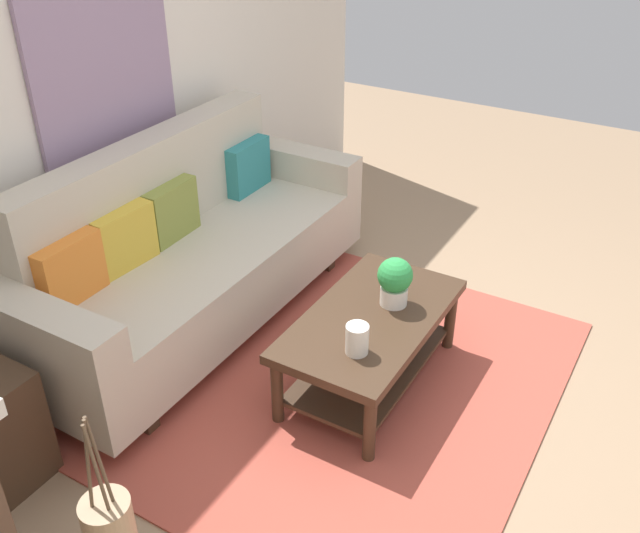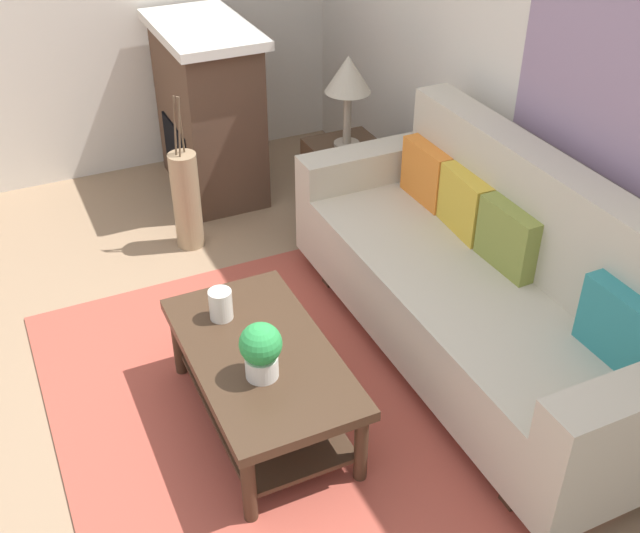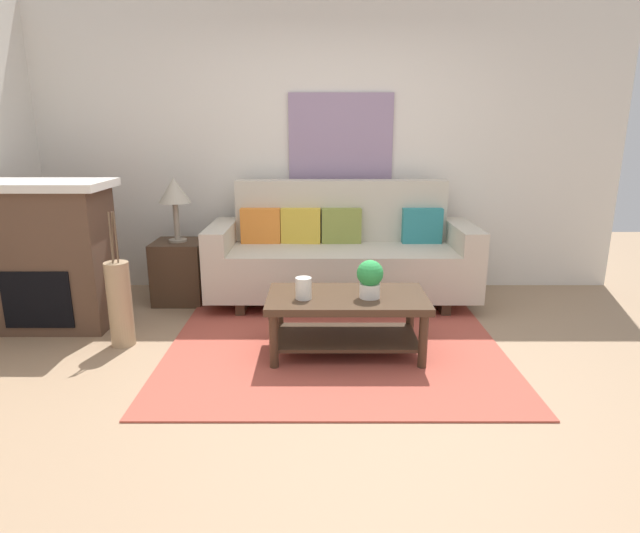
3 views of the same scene
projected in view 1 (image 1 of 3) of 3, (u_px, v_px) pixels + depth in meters
The scene contains 15 objects.
ground_plane at pixel (427, 415), 3.52m from camera, with size 9.56×9.56×0.00m, color #9E7F60.
wall_back at pixel (85, 87), 3.71m from camera, with size 5.56×0.10×2.70m, color silver.
area_rug at pixel (340, 381), 3.73m from camera, with size 2.39×2.09×0.01m, color #B24C3D.
couch at pixel (192, 255), 4.02m from camera, with size 2.34×0.84×1.08m.
throw_pillow_orange at pixel (69, 270), 3.40m from camera, with size 0.36×0.12×0.32m, color orange.
throw_pillow_mustard at pixel (124, 239), 3.67m from camera, with size 0.36×0.12×0.32m, color gold.
throw_pillow_olive at pixel (170, 211), 3.95m from camera, with size 0.36×0.12×0.32m, color olive.
throw_pillow_teal at pixel (247, 166), 4.49m from camera, with size 0.36×0.12×0.32m, color teal.
coffee_table at pixel (371, 334), 3.57m from camera, with size 1.10×0.60×0.43m.
tabletop_vase at pixel (357, 339), 3.22m from camera, with size 0.11×0.11×0.15m, color white.
potted_plant_tabletop at pixel (395, 280), 3.53m from camera, with size 0.18×0.18×0.26m.
floor_vase_branch_a at pixel (99, 460), 2.19m from camera, with size 0.01×0.01×0.36m, color brown.
floor_vase_branch_b at pixel (88, 465), 2.18m from camera, with size 0.01×0.01×0.36m, color brown.
floor_vase_branch_c at pixel (96, 469), 2.16m from camera, with size 0.01×0.01×0.36m, color brown.
framed_painting at pixel (105, 67), 3.70m from camera, with size 0.98×0.03×0.84m, color gray.
Camera 1 is at (-2.53, -0.87, 2.46)m, focal length 39.44 mm.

